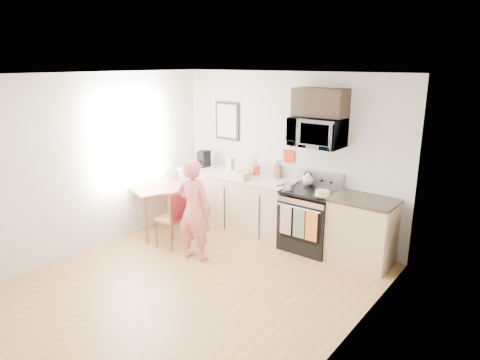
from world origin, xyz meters
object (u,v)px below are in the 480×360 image
Objects in this scene: microwave at (317,132)px; person at (194,210)px; dining_table at (158,192)px; cake at (323,194)px; chair at (177,211)px; range at (310,221)px.

person is (-1.13, -1.40, -1.02)m from microwave.
microwave is 0.81× the size of dining_table.
microwave is at bearing 133.85° from cake.
dining_table is 3.75× the size of cake.
dining_table is 0.77m from chair.
chair is (0.71, -0.28, -0.10)m from dining_table.
microwave reaches higher than dining_table.
cake is (0.28, -0.19, 0.53)m from range.
range is 0.63m from cake.
cake reaches higher than chair.
cake is (0.28, -0.29, -0.80)m from microwave.
chair is at bearing -20.38° from person.
dining_table is (-2.28, -1.04, -1.07)m from microwave.
range reaches higher than chair.
dining_table is at bearing -27.38° from person.
range is 4.62× the size of cake.
person is 1.20m from dining_table.
person reaches higher than chair.
chair is (-1.57, -1.32, -1.17)m from microwave.
microwave is 2.07m from person.
cake is at bearing 16.24° from dining_table.
cake is (1.85, 1.03, 0.37)m from chair.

